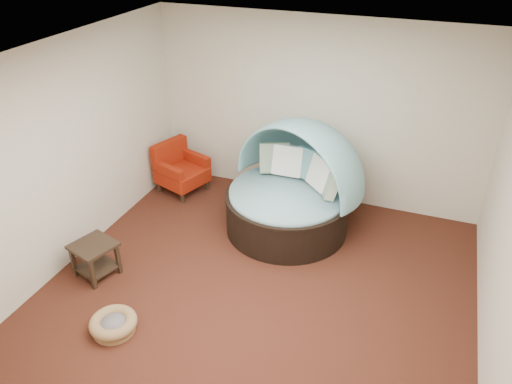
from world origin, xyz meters
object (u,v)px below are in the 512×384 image
(canopy_daybed, at_px, (293,181))
(side_table, at_px, (95,255))
(red_armchair, at_px, (180,169))
(pet_basket, at_px, (114,324))

(canopy_daybed, relative_size, side_table, 3.78)
(red_armchair, bearing_deg, pet_basket, -56.36)
(pet_basket, relative_size, side_table, 1.05)
(pet_basket, bearing_deg, red_armchair, 104.78)
(pet_basket, bearing_deg, canopy_daybed, 65.73)
(red_armchair, xyz_separation_m, side_table, (0.05, -2.30, -0.07))
(pet_basket, xyz_separation_m, red_armchair, (-0.80, 3.05, 0.28))
(canopy_daybed, xyz_separation_m, pet_basket, (-1.20, -2.66, -0.64))
(side_table, bearing_deg, canopy_daybed, 44.39)
(canopy_daybed, height_order, pet_basket, canopy_daybed)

